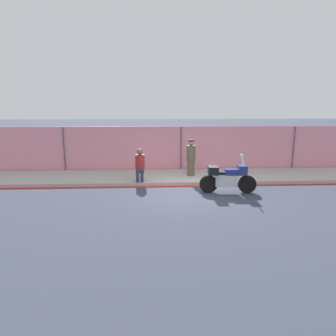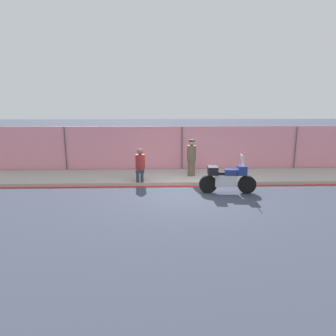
{
  "view_description": "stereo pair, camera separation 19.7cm",
  "coord_description": "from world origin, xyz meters",
  "views": [
    {
      "loc": [
        -1.39,
        -10.76,
        3.27
      ],
      "look_at": [
        -0.78,
        1.21,
        0.73
      ],
      "focal_mm": 32.0,
      "sensor_mm": 36.0,
      "label": 1
    },
    {
      "loc": [
        -1.19,
        -10.77,
        3.27
      ],
      "look_at": [
        -0.78,
        1.21,
        0.73
      ],
      "focal_mm": 32.0,
      "sensor_mm": 36.0,
      "label": 2
    }
  ],
  "objects": [
    {
      "name": "curb_paint_stripe",
      "position": [
        0.0,
        1.02,
        0.0
      ],
      "size": [
        42.14,
        0.18,
        0.01
      ],
      "color": "red",
      "rests_on": "ground_plane"
    },
    {
      "name": "officer_standing",
      "position": [
        0.31,
        2.32,
        0.96
      ],
      "size": [
        0.4,
        0.4,
        1.62
      ],
      "color": "brown",
      "rests_on": "sidewalk"
    },
    {
      "name": "motorcycle",
      "position": [
        1.4,
        0.03,
        0.6
      ],
      "size": [
        2.14,
        0.59,
        1.48
      ],
      "rotation": [
        0.0,
        0.0,
        -0.07
      ],
      "color": "black",
      "rests_on": "ground_plane"
    },
    {
      "name": "storefront_fence",
      "position": [
        0.0,
        3.87,
        1.12
      ],
      "size": [
        40.03,
        0.17,
        2.25
      ],
      "color": "pink",
      "rests_on": "ground_plane"
    },
    {
      "name": "ground_plane",
      "position": [
        0.0,
        0.0,
        0.0
      ],
      "size": [
        120.0,
        120.0,
        0.0
      ],
      "primitive_type": "plane",
      "color": "#333847"
    },
    {
      "name": "sidewalk",
      "position": [
        0.0,
        2.44,
        0.07
      ],
      "size": [
        42.14,
        2.67,
        0.14
      ],
      "color": "#ADA89E",
      "rests_on": "ground_plane"
    },
    {
      "name": "person_seated_on_curb",
      "position": [
        -1.94,
        1.57,
        0.88
      ],
      "size": [
        0.4,
        0.69,
        1.33
      ],
      "color": "#2D3342",
      "rests_on": "sidewalk"
    }
  ]
}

